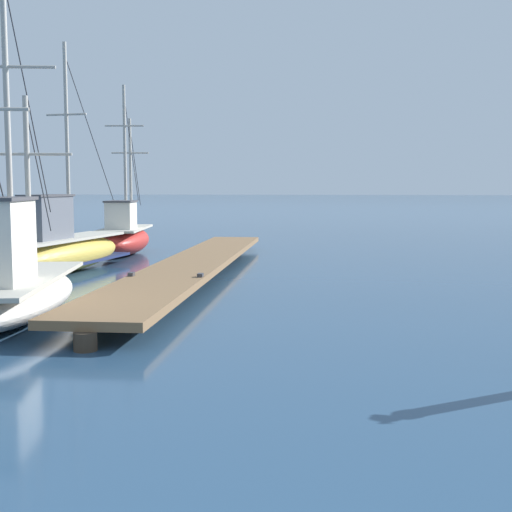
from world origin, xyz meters
TOP-DOWN VIEW (x-y plane):
  - floating_dock at (-4.53, 17.51)m, footprint 2.20×17.74m
  - fishing_boat_0 at (-8.37, 23.10)m, footprint 2.17×5.90m
  - fishing_boat_1 at (-8.50, 17.82)m, footprint 2.09×6.31m
  - fishing_boat_2 at (-6.62, 10.84)m, footprint 3.06×6.33m

SIDE VIEW (x-z plane):
  - floating_dock at x=-4.53m, z-range 0.10..0.63m
  - fishing_boat_1 at x=-8.50m, z-range -2.62..4.00m
  - fishing_boat_0 at x=-8.37m, z-range -2.38..3.77m
  - fishing_boat_2 at x=-6.62m, z-range -2.68..4.09m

